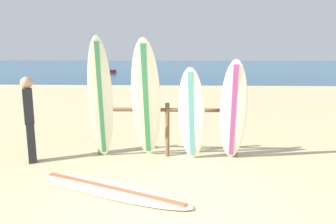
{
  "coord_description": "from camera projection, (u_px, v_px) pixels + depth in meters",
  "views": [
    {
      "loc": [
        0.18,
        -3.67,
        2.18
      ],
      "look_at": [
        -0.14,
        3.06,
        0.91
      ],
      "focal_mm": 33.16,
      "sensor_mm": 36.0,
      "label": 1
    }
  ],
  "objects": [
    {
      "name": "beachgoer_standing",
      "position": [
        29.0,
        116.0,
        6.17
      ],
      "size": [
        0.28,
        0.33,
        1.74
      ],
      "color": "#26262D",
      "rests_on": "ground"
    },
    {
      "name": "surfboard_rack",
      "position": [
        167.0,
        122.0,
        6.59
      ],
      "size": [
        3.03,
        0.09,
        1.17
      ],
      "color": "brown",
      "rests_on": "ground"
    },
    {
      "name": "surfboard_lying_on_sand",
      "position": [
        110.0,
        189.0,
        4.99
      ],
      "size": [
        2.85,
        1.66,
        0.08
      ],
      "color": "silver",
      "rests_on": "ground"
    },
    {
      "name": "surfboard_leaning_center_left",
      "position": [
        192.0,
        116.0,
        6.15
      ],
      "size": [
        0.63,
        0.72,
        1.95
      ],
      "color": "white",
      "rests_on": "ground"
    },
    {
      "name": "ocean_water",
      "position": [
        182.0,
        65.0,
        60.95
      ],
      "size": [
        120.0,
        80.0,
        0.01
      ],
      "primitive_type": "cube",
      "color": "navy",
      "rests_on": "ground"
    },
    {
      "name": "surfboard_leaning_far_left",
      "position": [
        101.0,
        101.0,
        6.15
      ],
      "size": [
        0.61,
        0.93,
        2.53
      ],
      "color": "silver",
      "rests_on": "ground"
    },
    {
      "name": "small_boat_offshore",
      "position": [
        105.0,
        71.0,
        35.52
      ],
      "size": [
        2.59,
        2.2,
        0.71
      ],
      "color": "#B22D28",
      "rests_on": "ocean_water"
    },
    {
      "name": "surfboard_leaning_center",
      "position": [
        233.0,
        113.0,
        6.04
      ],
      "size": [
        0.62,
        0.94,
        2.1
      ],
      "color": "white",
      "rests_on": "ground"
    },
    {
      "name": "surfboard_leaning_left",
      "position": [
        146.0,
        102.0,
        6.11
      ],
      "size": [
        0.61,
        1.14,
        2.48
      ],
      "color": "white",
      "rests_on": "ground"
    }
  ]
}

